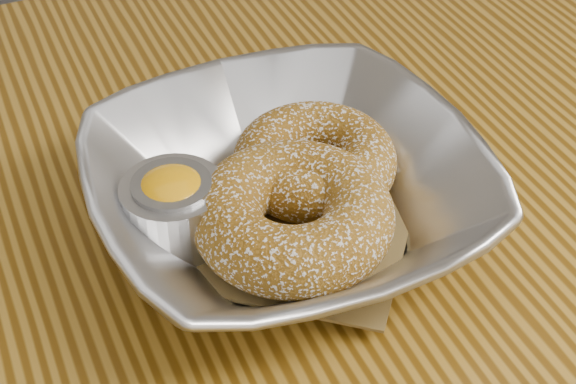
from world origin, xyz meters
name	(u,v)px	position (x,y,z in m)	size (l,w,h in m)	color
table	(451,337)	(0.00, 0.00, 0.65)	(1.20, 0.80, 0.75)	brown
serving_bowl	(288,194)	(-0.10, 0.05, 0.78)	(0.23, 0.23, 0.06)	#B5B7BC
parchment	(288,218)	(-0.10, 0.05, 0.76)	(0.14, 0.14, 0.00)	brown
donut_back	(315,160)	(-0.07, 0.07, 0.78)	(0.10, 0.10, 0.04)	brown
donut_front	(293,216)	(-0.11, 0.03, 0.78)	(0.12, 0.12, 0.04)	brown
ramekin	(174,207)	(-0.17, 0.06, 0.78)	(0.06, 0.06, 0.05)	#B5B7BC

